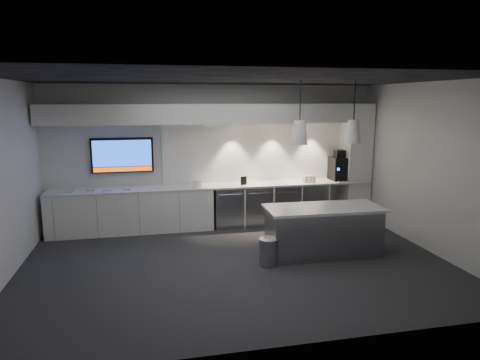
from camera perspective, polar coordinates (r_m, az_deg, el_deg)
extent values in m
plane|color=#2C2C2E|center=(7.26, -0.43, -11.05)|extent=(7.00, 7.00, 0.00)
plane|color=black|center=(6.75, -0.46, 13.34)|extent=(7.00, 7.00, 0.00)
plane|color=silver|center=(9.28, -3.58, 3.32)|extent=(7.00, 0.00, 7.00)
plane|color=silver|center=(4.49, 6.06, -4.74)|extent=(7.00, 0.00, 7.00)
plane|color=silver|center=(8.29, 23.99, 1.52)|extent=(0.00, 7.00, 7.00)
cube|color=white|center=(9.07, -3.22, -0.83)|extent=(6.80, 0.65, 0.04)
cube|color=white|center=(9.07, -14.21, -4.06)|extent=(3.30, 0.63, 0.86)
cube|color=gray|center=(9.21, -1.66, -3.54)|extent=(0.60, 0.61, 0.85)
cube|color=gray|center=(9.34, 2.15, -3.34)|extent=(0.60, 0.61, 0.85)
cube|color=gray|center=(9.51, 5.84, -3.13)|extent=(0.60, 0.61, 0.85)
cube|color=gray|center=(9.72, 9.38, -2.92)|extent=(0.60, 0.61, 0.85)
cube|color=white|center=(9.51, 3.62, 3.79)|extent=(4.60, 0.03, 1.30)
cube|color=white|center=(8.91, -3.35, 8.82)|extent=(6.90, 0.60, 0.40)
cube|color=white|center=(10.01, 15.14, 2.35)|extent=(0.55, 0.55, 2.60)
cube|color=black|center=(9.14, -15.41, 3.22)|extent=(1.25, 0.06, 0.72)
cube|color=blue|center=(9.10, -15.44, 3.44)|extent=(1.17, 0.00, 0.54)
cube|color=#DE480D|center=(9.15, -15.34, 1.39)|extent=(1.17, 0.00, 0.09)
cube|color=gray|center=(7.68, 11.00, -6.82)|extent=(1.94, 0.82, 0.81)
cube|color=white|center=(7.56, 11.12, -3.72)|extent=(2.04, 0.92, 0.05)
cylinder|color=gray|center=(7.14, 3.85, -9.53)|extent=(0.36, 0.36, 0.45)
cube|color=black|center=(9.87, 13.05, 1.48)|extent=(0.37, 0.42, 0.51)
cube|color=black|center=(9.82, 13.14, 3.43)|extent=(0.21, 0.21, 0.17)
cube|color=gray|center=(9.70, 13.56, -0.14)|extent=(0.28, 0.20, 0.03)
cube|color=black|center=(9.08, 0.49, -0.08)|extent=(0.14, 0.06, 0.18)
cube|color=white|center=(8.87, -5.77, -0.53)|extent=(0.18, 0.08, 0.14)
cube|color=#AFAFAF|center=(9.05, -21.85, -1.40)|extent=(0.16, 0.16, 0.02)
cube|color=#AFAFAF|center=(9.02, -19.23, -1.27)|extent=(0.17, 0.17, 0.02)
cube|color=#AFAFAF|center=(8.93, -17.26, -1.27)|extent=(0.18, 0.18, 0.02)
cube|color=#AFAFAF|center=(8.93, -14.79, -1.13)|extent=(0.19, 0.19, 0.02)
cone|color=white|center=(7.17, 7.94, 6.29)|extent=(0.27, 0.27, 0.39)
cylinder|color=black|center=(7.15, 8.06, 10.65)|extent=(0.02, 0.02, 0.70)
cone|color=white|center=(7.56, 14.86, 6.25)|extent=(0.27, 0.27, 0.39)
cylinder|color=black|center=(7.54, 15.06, 10.39)|extent=(0.02, 0.02, 0.70)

